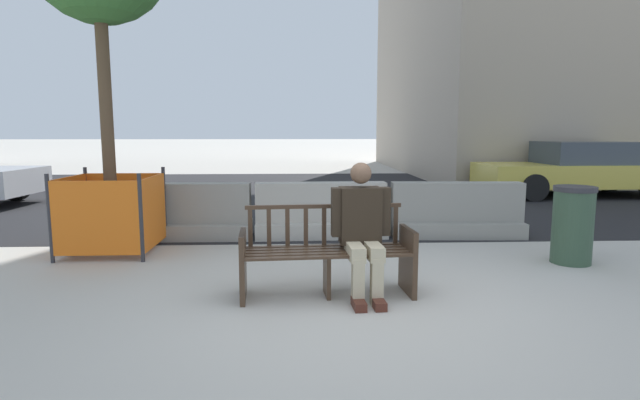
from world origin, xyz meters
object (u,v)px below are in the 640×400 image
Objects in this scene: jersey_barrier_centre at (321,215)px; jersey_barrier_right at (456,214)px; jersey_barrier_left at (185,216)px; construction_fence at (112,211)px; car_taxi_near at (577,170)px; trash_bin at (573,225)px; seated_person at (362,227)px; street_bench at (327,256)px.

jersey_barrier_right is at bearing -2.01° from jersey_barrier_centre.
jersey_barrier_left is 0.99× the size of jersey_barrier_right.
jersey_barrier_centre is 2.98m from construction_fence.
jersey_barrier_right is at bearing 9.18° from construction_fence.
construction_fence is 10.89m from car_taxi_near.
jersey_barrier_centre is 3.47m from trash_bin.
jersey_barrier_left is at bearing -152.43° from car_taxi_near.
seated_person is 2.85m from jersey_barrier_centre.
trash_bin is at bearing -60.77° from jersey_barrier_right.
trash_bin is at bearing -29.66° from jersey_barrier_centre.
seated_person reaches higher than jersey_barrier_left.
jersey_barrier_left is 2.10× the size of trash_bin.
car_taxi_near is at bearing 34.34° from jersey_barrier_centre.
jersey_barrier_left is at bearing 179.27° from jersey_barrier_right.
seated_person is 0.28× the size of car_taxi_near.
seated_person is at bearing -158.14° from trash_bin.
street_bench is at bearing -54.05° from jersey_barrier_left.
jersey_barrier_left is 1.74× the size of construction_fence.
jersey_barrier_right is at bearing 56.35° from seated_person.
street_bench is 3.37m from construction_fence.
construction_fence reaches higher than jersey_barrier_left.
seated_person is (0.34, -0.03, 0.29)m from street_bench.
jersey_barrier_right is (4.17, -0.05, 0.00)m from jersey_barrier_left.
street_bench is 0.85× the size of jersey_barrier_right.
car_taxi_near is (4.52, 4.59, 0.33)m from jersey_barrier_right.
street_bench is 0.86× the size of jersey_barrier_left.
jersey_barrier_centre is 0.42× the size of car_taxi_near.
street_bench is at bearing 174.27° from seated_person.
street_bench is at bearing -128.69° from jersey_barrier_right.
jersey_barrier_right is at bearing -134.54° from car_taxi_near.
street_bench is at bearing -91.54° from jersey_barrier_centre.
jersey_barrier_centre is 0.99× the size of jersey_barrier_right.
jersey_barrier_left is (-2.00, 2.76, -0.06)m from street_bench.
trash_bin is at bearing 21.86° from seated_person.
jersey_barrier_centre is 2.11× the size of trash_bin.
construction_fence is at bearing 145.39° from street_bench.
jersey_barrier_centre is 2.08m from jersey_barrier_left.
jersey_barrier_right is 1.89m from trash_bin.
trash_bin is (-3.60, -6.24, -0.19)m from car_taxi_near.
jersey_barrier_left and jersey_barrier_right have the same top height.
construction_fence is at bearing -132.01° from jersey_barrier_left.
trash_bin is at bearing 19.06° from street_bench.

